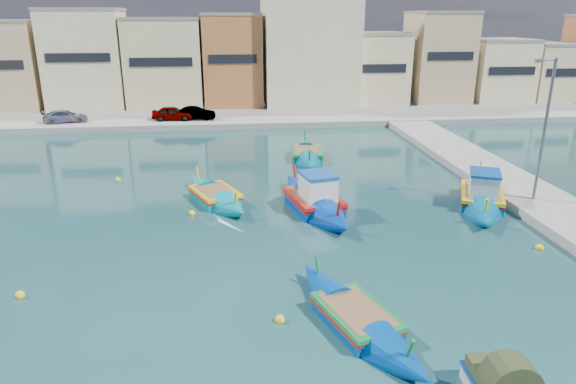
# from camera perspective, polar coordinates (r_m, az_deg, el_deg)

# --- Properties ---
(ground) EXTENTS (160.00, 160.00, 0.00)m
(ground) POSITION_cam_1_polar(r_m,az_deg,el_deg) (21.29, -9.10, -9.19)
(ground) COLOR #122C36
(ground) RESTS_ON ground
(north_quay) EXTENTS (80.00, 8.00, 0.60)m
(north_quay) POSITION_cam_1_polar(r_m,az_deg,el_deg) (51.71, -7.63, 8.01)
(north_quay) COLOR gray
(north_quay) RESTS_ON ground
(north_townhouses) EXTENTS (83.20, 7.87, 10.19)m
(north_townhouses) POSITION_cam_1_polar(r_m,az_deg,el_deg) (58.60, -0.97, 14.08)
(north_townhouses) COLOR beige
(north_townhouses) RESTS_ON ground
(church_block) EXTENTS (10.00, 10.00, 19.10)m
(church_block) POSITION_cam_1_polar(r_m,az_deg,el_deg) (59.44, 2.30, 17.43)
(church_block) COLOR beige
(church_block) RESTS_ON ground
(quay_street_lamp) EXTENTS (1.18, 0.16, 8.00)m
(quay_street_lamp) POSITION_cam_1_polar(r_m,az_deg,el_deg) (30.11, 26.52, 6.20)
(quay_street_lamp) COLOR #595B60
(quay_street_lamp) RESTS_ON ground
(parked_cars) EXTENTS (15.96, 2.49, 1.31)m
(parked_cars) POSITION_cam_1_polar(r_m,az_deg,el_deg) (50.74, -15.74, 8.32)
(parked_cars) COLOR #4C1919
(parked_cars) RESTS_ON north_quay
(luzzu_turquoise_cabin) EXTENTS (5.82, 9.72, 3.11)m
(luzzu_turquoise_cabin) POSITION_cam_1_polar(r_m,az_deg,el_deg) (30.61, 20.71, -0.57)
(luzzu_turquoise_cabin) COLOR #00629A
(luzzu_turquoise_cabin) RESTS_ON ground
(luzzu_blue_cabin) EXTENTS (4.09, 9.58, 3.30)m
(luzzu_blue_cabin) POSITION_cam_1_polar(r_m,az_deg,el_deg) (27.89, 2.93, -1.12)
(luzzu_blue_cabin) COLOR #0039A6
(luzzu_blue_cabin) RESTS_ON ground
(luzzu_cyan_mid) EXTENTS (2.75, 8.74, 2.54)m
(luzzu_cyan_mid) POSITION_cam_1_polar(r_m,az_deg,el_deg) (37.88, 2.11, 4.11)
(luzzu_cyan_mid) COLOR #006E96
(luzzu_cyan_mid) RESTS_ON ground
(luzzu_green) EXTENTS (4.93, 7.84, 2.43)m
(luzzu_green) POSITION_cam_1_polar(r_m,az_deg,el_deg) (29.30, -8.06, -0.57)
(luzzu_green) COLOR #008BA3
(luzzu_green) RESTS_ON ground
(luzzu_blue_south) EXTENTS (4.23, 8.11, 2.29)m
(luzzu_blue_south) POSITION_cam_1_polar(r_m,az_deg,el_deg) (18.03, 7.58, -13.85)
(luzzu_blue_south) COLOR #0044A1
(luzzu_blue_south) RESTS_ON ground
(mooring_buoys) EXTENTS (22.04, 19.42, 0.36)m
(mooring_buoys) POSITION_cam_1_polar(r_m,az_deg,el_deg) (26.07, -5.06, -3.39)
(mooring_buoys) COLOR yellow
(mooring_buoys) RESTS_ON ground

